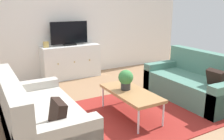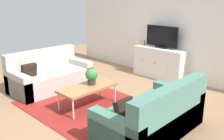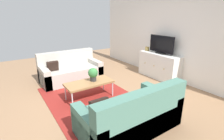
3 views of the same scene
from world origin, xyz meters
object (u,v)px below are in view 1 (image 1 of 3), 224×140
(couch_left_side, at_px, (35,119))
(potted_plant, at_px, (126,79))
(couch_right_side, at_px, (195,84))
(tv_console, at_px, (71,62))
(flat_screen_tv, at_px, (69,34))
(coffee_table, at_px, (131,93))
(mantel_clock, at_px, (46,45))

(couch_left_side, xyz_separation_m, potted_plant, (1.40, 0.06, 0.31))
(couch_right_side, distance_m, tv_console, 2.82)
(tv_console, relative_size, flat_screen_tv, 1.55)
(coffee_table, height_order, potted_plant, potted_plant)
(couch_left_side, bearing_deg, coffee_table, -2.27)
(couch_right_side, distance_m, mantel_clock, 3.20)
(tv_console, bearing_deg, coffee_table, -88.61)
(couch_left_side, bearing_deg, couch_right_side, 0.00)
(coffee_table, distance_m, flat_screen_tv, 2.54)
(mantel_clock, bearing_deg, couch_right_side, -48.86)
(flat_screen_tv, bearing_deg, coffee_table, -88.62)
(tv_console, distance_m, mantel_clock, 0.71)
(couch_right_side, relative_size, flat_screen_tv, 1.98)
(potted_plant, distance_m, tv_console, 2.32)
(couch_left_side, distance_m, couch_right_side, 2.88)
(coffee_table, bearing_deg, tv_console, 91.39)
(couch_left_side, height_order, coffee_table, couch_left_side)
(flat_screen_tv, bearing_deg, potted_plant, -89.04)
(coffee_table, xyz_separation_m, potted_plant, (-0.02, 0.12, 0.20))
(mantel_clock, bearing_deg, couch_left_side, -108.76)
(flat_screen_tv, bearing_deg, mantel_clock, -177.93)
(couch_right_side, relative_size, tv_console, 1.28)
(coffee_table, bearing_deg, couch_left_side, 177.73)
(couch_right_side, bearing_deg, flat_screen_tv, 122.44)
(coffee_table, xyz_separation_m, flat_screen_tv, (-0.06, 2.45, 0.65))
(couch_left_side, distance_m, potted_plant, 1.43)
(tv_console, xyz_separation_m, mantel_clock, (-0.55, 0.00, 0.45))
(coffee_table, bearing_deg, mantel_clock, 104.12)
(tv_console, bearing_deg, flat_screen_tv, 90.00)
(coffee_table, height_order, tv_console, tv_console)
(potted_plant, bearing_deg, couch_right_side, -2.30)
(coffee_table, distance_m, tv_console, 2.43)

